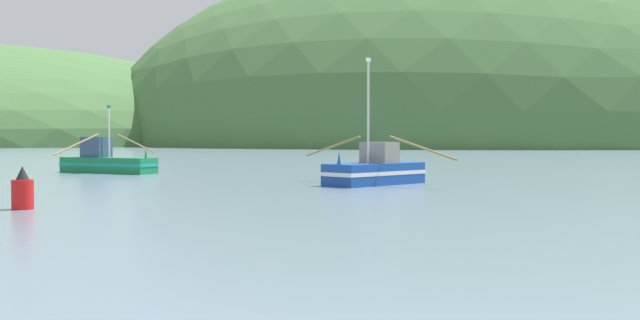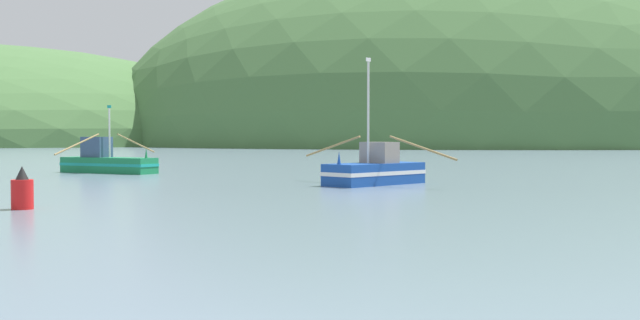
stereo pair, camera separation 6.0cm
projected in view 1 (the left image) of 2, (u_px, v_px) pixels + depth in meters
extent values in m
ellipsoid|color=#47703D|center=(453.00, 145.00, 222.03)|extent=(209.18, 167.35, 109.67)
cube|color=#197A47|center=(108.00, 165.00, 53.22)|extent=(7.81, 4.46, 1.12)
cube|color=teal|center=(108.00, 164.00, 53.22)|extent=(7.89, 4.50, 0.20)
cone|color=#197A47|center=(146.00, 153.00, 51.56)|extent=(0.26, 0.26, 0.70)
cube|color=#334C6B|center=(96.00, 147.00, 53.70)|extent=(2.24, 1.92, 1.48)
cylinder|color=silver|center=(109.00, 133.00, 53.09)|extent=(0.12, 0.12, 3.52)
cube|color=teal|center=(109.00, 107.00, 53.03)|extent=(0.35, 0.15, 0.20)
cylinder|color=#997F4C|center=(136.00, 143.00, 55.77)|extent=(1.53, 3.82, 1.48)
cylinder|color=#997F4C|center=(77.00, 144.00, 50.56)|extent=(1.53, 3.82, 1.48)
cube|color=#19479E|center=(375.00, 174.00, 40.68)|extent=(5.55, 6.17, 1.18)
cube|color=white|center=(375.00, 173.00, 40.67)|extent=(5.61, 6.23, 0.21)
cone|color=#19479E|center=(339.00, 158.00, 38.68)|extent=(0.28, 0.28, 0.70)
cube|color=gray|center=(379.00, 152.00, 40.91)|extent=(2.24, 2.14, 1.16)
cylinder|color=silver|center=(368.00, 113.00, 40.19)|extent=(0.12, 0.12, 5.51)
cube|color=white|center=(368.00, 60.00, 40.10)|extent=(0.25, 0.30, 0.20)
cylinder|color=#997F4C|center=(422.00, 148.00, 38.29)|extent=(3.48, 2.80, 1.27)
cylinder|color=#997F4C|center=(332.00, 146.00, 42.96)|extent=(3.48, 2.80, 1.27)
cylinder|color=red|center=(23.00, 194.00, 26.95)|extent=(0.78, 0.78, 1.08)
cone|color=black|center=(22.00, 173.00, 26.92)|extent=(0.47, 0.47, 0.50)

